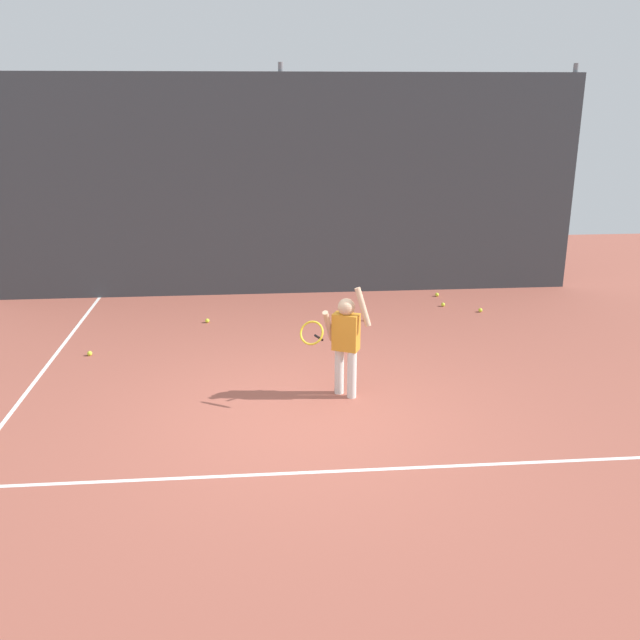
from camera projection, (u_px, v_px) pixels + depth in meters
ground_plane at (302, 417)px, 7.81m from camera, size 20.00×20.00×0.00m
court_line_baseline at (310, 472)px, 6.66m from camera, size 9.00×0.05×0.00m
court_line_sideline at (28, 391)px, 8.48m from camera, size 0.05×9.00×0.00m
back_fence_windscreen at (283, 187)px, 12.11m from camera, size 10.43×0.08×3.79m
fence_post_1 at (283, 183)px, 12.14m from camera, size 0.09×0.09×3.94m
fence_post_2 at (564, 180)px, 12.56m from camera, size 0.09×0.09×3.94m
tennis_player at (345, 338)px, 8.14m from camera, size 0.87×0.55×1.35m
tennis_ball_1 at (207, 321)px, 11.02m from camera, size 0.07×0.07×0.07m
tennis_ball_2 at (90, 353)px, 9.63m from camera, size 0.07×0.07×0.07m
tennis_ball_3 at (480, 310)px, 11.55m from camera, size 0.07×0.07×0.07m
tennis_ball_4 at (366, 319)px, 11.11m from camera, size 0.07×0.07×0.07m
tennis_ball_5 at (443, 305)px, 11.86m from camera, size 0.07×0.07×0.07m
tennis_ball_6 at (437, 295)px, 12.45m from camera, size 0.07×0.07×0.07m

